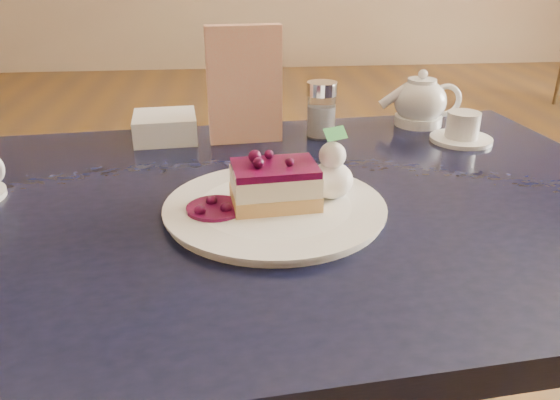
{
  "coord_description": "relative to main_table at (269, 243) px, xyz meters",
  "views": [
    {
      "loc": [
        -0.16,
        -0.58,
        1.06
      ],
      "look_at": [
        -0.1,
        0.04,
        0.78
      ],
      "focal_mm": 35.0,
      "sensor_mm": 36.0,
      "label": 1
    }
  ],
  "objects": [
    {
      "name": "main_table",
      "position": [
        0.0,
        0.0,
        0.0
      ],
      "size": [
        1.23,
        0.88,
        0.73
      ],
      "rotation": [
        0.0,
        0.0,
        0.09
      ],
      "color": "black",
      "rests_on": "ground"
    },
    {
      "name": "dessert_plate",
      "position": [
        0.0,
        -0.05,
        0.08
      ],
      "size": [
        0.3,
        0.3,
        0.01
      ],
      "primitive_type": "cylinder",
      "color": "white",
      "rests_on": "main_table"
    },
    {
      "name": "cheesecake_slice",
      "position": [
        0.0,
        -0.05,
        0.12
      ],
      "size": [
        0.12,
        0.09,
        0.06
      ],
      "rotation": [
        0.0,
        0.0,
        0.09
      ],
      "color": "#E3A056",
      "rests_on": "dessert_plate"
    },
    {
      "name": "whipped_cream",
      "position": [
        0.09,
        -0.03,
        0.11
      ],
      "size": [
        0.06,
        0.06,
        0.05
      ],
      "color": "white",
      "rests_on": "dessert_plate"
    },
    {
      "name": "berry_sauce",
      "position": [
        -0.08,
        -0.06,
        0.09
      ],
      "size": [
        0.08,
        0.08,
        0.01
      ],
      "primitive_type": "cylinder",
      "color": "#44042C",
      "rests_on": "dessert_plate"
    },
    {
      "name": "tea_set",
      "position": [
        0.35,
        0.32,
        0.12
      ],
      "size": [
        0.21,
        0.23,
        0.1
      ],
      "color": "white",
      "rests_on": "main_table"
    },
    {
      "name": "menu_card",
      "position": [
        -0.02,
        0.27,
        0.18
      ],
      "size": [
        0.14,
        0.04,
        0.21
      ],
      "primitive_type": "cube",
      "rotation": [
        0.0,
        0.0,
        0.09
      ],
      "color": "beige",
      "rests_on": "main_table"
    },
    {
      "name": "sugar_shaker",
      "position": [
        0.13,
        0.28,
        0.13
      ],
      "size": [
        0.06,
        0.06,
        0.11
      ],
      "color": "white",
      "rests_on": "main_table"
    },
    {
      "name": "napkin_stack",
      "position": [
        -0.18,
        0.3,
        0.1
      ],
      "size": [
        0.13,
        0.13,
        0.05
      ],
      "primitive_type": "cube",
      "rotation": [
        0.0,
        0.0,
        0.09
      ],
      "color": "white",
      "rests_on": "main_table"
    }
  ]
}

